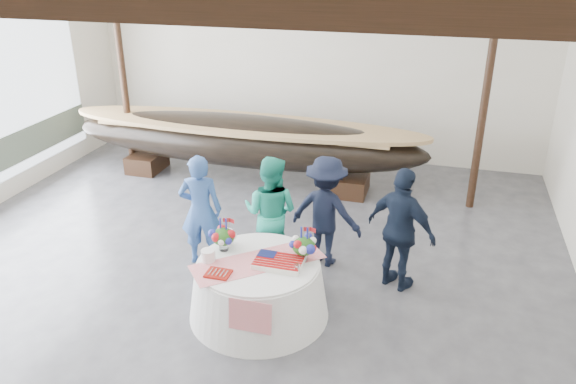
# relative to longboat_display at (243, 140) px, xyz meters

# --- Properties ---
(floor) EXTENTS (10.00, 12.00, 0.01)m
(floor) POSITION_rel_longboat_display_xyz_m (0.95, -4.02, -0.88)
(floor) COLOR #3D3D42
(floor) RESTS_ON ground
(wall_back) EXTENTS (10.00, 0.02, 4.50)m
(wall_back) POSITION_rel_longboat_display_xyz_m (0.95, 1.98, 1.37)
(wall_back) COLOR silver
(wall_back) RESTS_ON ground
(longboat_display) EXTENTS (7.36, 1.47, 1.38)m
(longboat_display) POSITION_rel_longboat_display_xyz_m (0.00, 0.00, 0.00)
(longboat_display) COLOR black
(longboat_display) RESTS_ON ground
(banquet_table) EXTENTS (1.83, 1.83, 0.79)m
(banquet_table) POSITION_rel_longboat_display_xyz_m (1.73, -4.19, -0.49)
(banquet_table) COLOR silver
(banquet_table) RESTS_ON ground
(tabletop_items) EXTENTS (1.64, 1.52, 0.40)m
(tabletop_items) POSITION_rel_longboat_display_xyz_m (1.71, -4.07, 0.05)
(tabletop_items) COLOR red
(tabletop_items) RESTS_ON banquet_table
(guest_woman_blue) EXTENTS (0.72, 0.56, 1.73)m
(guest_woman_blue) POSITION_rel_longboat_display_xyz_m (0.48, -3.15, -0.01)
(guest_woman_blue) COLOR #2A4C89
(guest_woman_blue) RESTS_ON ground
(guest_woman_teal) EXTENTS (0.91, 0.74, 1.75)m
(guest_woman_teal) POSITION_rel_longboat_display_xyz_m (1.51, -2.96, -0.01)
(guest_woman_teal) COLOR teal
(guest_woman_teal) RESTS_ON ground
(guest_man_left) EXTENTS (1.21, 0.84, 1.71)m
(guest_man_left) POSITION_rel_longboat_display_xyz_m (2.28, -2.67, -0.03)
(guest_man_left) COLOR black
(guest_man_left) RESTS_ON ground
(guest_man_right) EXTENTS (1.14, 0.88, 1.80)m
(guest_man_right) POSITION_rel_longboat_display_xyz_m (3.41, -3.04, 0.02)
(guest_man_right) COLOR black
(guest_man_right) RESTS_ON ground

